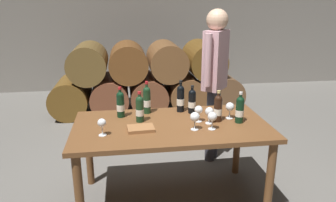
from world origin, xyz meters
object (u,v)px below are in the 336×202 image
wine_glass_0 (230,107)px  wine_glass_3 (199,110)px  dining_table (171,134)px  wine_bottle_3 (121,104)px  wine_glass_1 (102,124)px  wine_bottle_0 (218,108)px  tasting_notebook (141,129)px  wine_bottle_2 (181,98)px  sommelier_presenting (215,72)px  wine_bottle_6 (240,109)px  wine_glass_4 (212,117)px  wine_glass_2 (195,117)px  wine_glass_5 (209,112)px  wine_bottle_1 (147,100)px  wine_bottle_4 (140,109)px  wine_bottle_5 (192,101)px

wine_glass_0 → wine_glass_3: (-0.30, -0.04, -0.00)m
dining_table → wine_glass_0: (0.55, 0.07, 0.20)m
wine_bottle_3 → wine_glass_1: 0.44m
dining_table → wine_bottle_0: wine_bottle_0 is taller
wine_glass_1 → tasting_notebook: wine_glass_1 is taller
wine_bottle_2 → sommelier_presenting: size_ratio=0.18×
wine_bottle_6 → wine_bottle_3: bearing=164.4°
dining_table → wine_glass_4: size_ratio=11.12×
dining_table → wine_glass_1: bearing=-164.3°
dining_table → sommelier_presenting: bearing=51.4°
dining_table → wine_glass_0: size_ratio=11.16×
wine_bottle_3 → dining_table: bearing=-29.7°
wine_bottle_0 → wine_glass_2: wine_bottle_0 is taller
wine_glass_1 → wine_glass_2: size_ratio=0.93×
wine_glass_0 → wine_glass_5: (-0.22, -0.10, -0.00)m
wine_glass_2 → wine_bottle_1: bearing=127.3°
dining_table → wine_glass_4: wine_glass_4 is taller
wine_bottle_3 → sommelier_presenting: bearing=25.9°
wine_bottle_2 → sommelier_presenting: 0.64m
wine_bottle_1 → sommelier_presenting: 0.91m
wine_bottle_2 → wine_glass_0: 0.48m
wine_bottle_4 → wine_bottle_2: bearing=28.3°
wine_glass_0 → sommelier_presenting: bearing=85.9°
wine_glass_0 → wine_bottle_5: bearing=147.6°
dining_table → wine_glass_3: size_ratio=11.48×
wine_bottle_5 → wine_glass_4: size_ratio=1.78×
wine_bottle_5 → wine_bottle_1: bearing=172.1°
wine_bottle_0 → wine_bottle_6: 0.19m
wine_bottle_4 → wine_glass_5: size_ratio=1.86×
wine_bottle_6 → wine_glass_1: 1.19m
wine_bottle_0 → tasting_notebook: bearing=-170.7°
tasting_notebook → wine_glass_5: bearing=2.8°
dining_table → wine_bottle_2: bearing=66.6°
wine_bottle_3 → tasting_notebook: (0.16, -0.34, -0.11)m
dining_table → wine_glass_1: 0.63m
wine_glass_0 → wine_glass_5: 0.24m
dining_table → wine_bottle_0: (0.42, 0.02, 0.21)m
wine_glass_2 → tasting_notebook: 0.46m
dining_table → wine_bottle_5: 0.41m
wine_glass_1 → wine_bottle_4: bearing=40.2°
wine_bottle_0 → dining_table: bearing=-177.6°
dining_table → wine_bottle_4: wine_bottle_4 is taller
wine_glass_4 → sommelier_presenting: sommelier_presenting is taller
dining_table → wine_bottle_0: 0.47m
sommelier_presenting → dining_table: bearing=-128.6°
wine_bottle_3 → wine_bottle_5: 0.68m
wine_bottle_4 → wine_glass_4: 0.64m
wine_bottle_4 → wine_glass_2: size_ratio=1.79×
dining_table → wine_bottle_3: bearing=150.3°
dining_table → wine_glass_5: bearing=-5.2°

